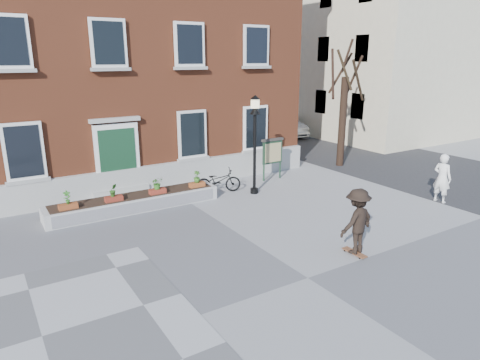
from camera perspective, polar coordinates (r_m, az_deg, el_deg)
ground at (r=11.10m, az=9.03°, el=-12.77°), size 100.00×100.00×0.00m
checker_patch at (r=9.81m, az=-24.90°, el=-18.40°), size 6.00×6.00×0.01m
bicycle at (r=17.37m, az=-2.93°, el=-0.09°), size 1.96×1.24×0.97m
parked_car at (r=30.16m, az=5.67°, el=7.30°), size 2.17×4.76×1.51m
bystander at (r=17.77m, az=25.35°, el=0.22°), size 0.49×0.71×1.87m
brick_building at (r=21.70m, az=-21.00°, el=17.67°), size 18.40×10.85×12.60m
planter_assembly at (r=15.91m, az=-13.81°, el=-2.76°), size 6.20×1.12×1.15m
bare_tree at (r=21.91m, az=13.59°, el=9.01°), size 1.83×1.83×6.16m
side_street at (r=36.52m, az=10.74°, el=18.49°), size 15.20×36.00×14.50m
lamp_post at (r=16.78m, az=1.99°, el=6.53°), size 0.40×0.40×3.93m
notice_board at (r=19.04m, az=4.35°, el=3.73°), size 1.10×0.16×1.87m
skateboarder at (r=12.18m, az=15.33°, el=-5.32°), size 1.26×0.81×1.92m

